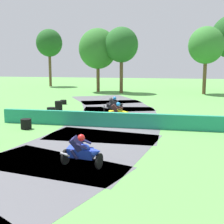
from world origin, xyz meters
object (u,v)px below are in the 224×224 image
at_px(motorcycle_lead_blue, 82,151).
at_px(tire_stack_extra_a, 59,106).
at_px(motorcycle_trailing_black, 114,105).
at_px(tire_stack_mid_b, 26,124).
at_px(motorcycle_chase_yellow, 118,113).
at_px(tire_stack_far, 51,113).
at_px(tire_stack_extra_b, 63,102).

relative_size(motorcycle_lead_blue, tire_stack_extra_a, 2.13).
distance_m(motorcycle_trailing_black, tire_stack_mid_b, 7.70).
bearing_deg(motorcycle_chase_yellow, tire_stack_extra_a, 145.55).
bearing_deg(motorcycle_trailing_black, motorcycle_chase_yellow, -74.63).
distance_m(tire_stack_far, tire_stack_extra_a, 3.51).
bearing_deg(tire_stack_extra_b, motorcycle_trailing_black, -34.80).
distance_m(motorcycle_chase_yellow, tire_stack_extra_b, 10.29).
distance_m(tire_stack_mid_b, tire_stack_extra_b, 10.79).
distance_m(tire_stack_mid_b, tire_stack_extra_a, 6.85).
relative_size(tire_stack_mid_b, tire_stack_extra_b, 1.06).
bearing_deg(tire_stack_extra_a, motorcycle_trailing_black, -2.23).
height_order(motorcycle_chase_yellow, tire_stack_extra_a, motorcycle_chase_yellow).
relative_size(motorcycle_trailing_black, tire_stack_extra_a, 2.13).
height_order(motorcycle_lead_blue, tire_stack_extra_b, motorcycle_lead_blue).
bearing_deg(motorcycle_chase_yellow, motorcycle_trailing_black, 105.37).
xyz_separation_m(tire_stack_far, tire_stack_extra_a, (-0.84, 3.41, 0.00)).
xyz_separation_m(motorcycle_chase_yellow, tire_stack_far, (-4.85, 0.49, -0.26)).
bearing_deg(tire_stack_mid_b, motorcycle_trailing_black, 59.40).
relative_size(motorcycle_trailing_black, tire_stack_mid_b, 2.71).
bearing_deg(motorcycle_trailing_black, tire_stack_extra_a, 177.77).
relative_size(motorcycle_chase_yellow, tire_stack_far, 2.10).
xyz_separation_m(motorcycle_chase_yellow, tire_stack_mid_b, (-4.94, -2.91, -0.36)).
bearing_deg(motorcycle_lead_blue, tire_stack_mid_b, 133.40).
bearing_deg(tire_stack_far, tire_stack_extra_b, 105.00).
bearing_deg(tire_stack_mid_b, tire_stack_extra_a, 96.27).
bearing_deg(motorcycle_chase_yellow, tire_stack_extra_b, 131.30).
distance_m(motorcycle_lead_blue, motorcycle_trailing_black, 12.31).
bearing_deg(tire_stack_mid_b, tire_stack_extra_b, 99.85).
bearing_deg(motorcycle_trailing_black, tire_stack_extra_b, 145.20).
relative_size(motorcycle_lead_blue, motorcycle_chase_yellow, 1.01).
bearing_deg(motorcycle_chase_yellow, tire_stack_mid_b, -149.54).
bearing_deg(tire_stack_extra_a, tire_stack_far, -76.16).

